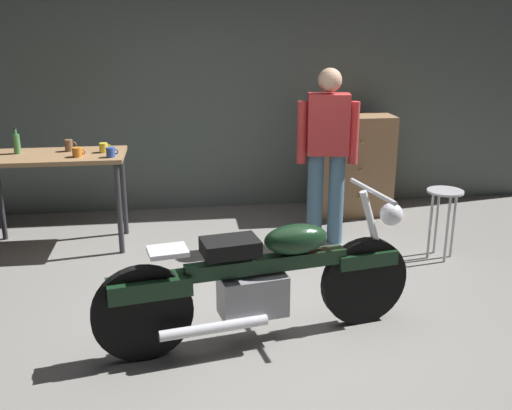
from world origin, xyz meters
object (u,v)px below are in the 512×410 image
object	(u,v)px
wooden_dresser	(354,165)
mug_orange_travel	(77,152)
mug_blue_enamel	(111,152)
motorcycle	(262,278)
person_standing	(327,149)
mug_yellow_tall	(104,148)
bottle	(17,143)
mug_brown_stoneware	(69,145)
shop_stool	(444,205)

from	to	relation	value
wooden_dresser	mug_orange_travel	xyz separation A→B (m)	(-2.81, -0.74, 0.39)
wooden_dresser	mug_blue_enamel	bearing A→B (deg)	-162.52
motorcycle	person_standing	xyz separation A→B (m)	(0.86, 1.73, 0.48)
mug_blue_enamel	mug_yellow_tall	bearing A→B (deg)	111.56
wooden_dresser	bottle	world-z (taller)	bottle
motorcycle	mug_blue_enamel	bearing A→B (deg)	112.02
mug_blue_enamel	mug_orange_travel	bearing A→B (deg)	170.09
wooden_dresser	bottle	xyz separation A→B (m)	(-3.39, -0.52, 0.45)
mug_brown_stoneware	bottle	bearing A→B (deg)	-175.16
shop_stool	mug_yellow_tall	size ratio (longest dim) A/B	5.82
mug_yellow_tall	bottle	size ratio (longest dim) A/B	0.46
motorcycle	wooden_dresser	size ratio (longest dim) A/B	1.97
person_standing	wooden_dresser	size ratio (longest dim) A/B	1.52
person_standing	mug_yellow_tall	size ratio (longest dim) A/B	15.19
mug_orange_travel	mug_blue_enamel	world-z (taller)	mug_blue_enamel
wooden_dresser	mug_brown_stoneware	distance (m)	2.99
motorcycle	person_standing	distance (m)	1.99
motorcycle	shop_stool	world-z (taller)	motorcycle
mug_orange_travel	mug_blue_enamel	xyz separation A→B (m)	(0.30, -0.05, 0.00)
mug_brown_stoneware	mug_yellow_tall	bearing A→B (deg)	-16.32
person_standing	mug_yellow_tall	distance (m)	2.08
bottle	mug_blue_enamel	bearing A→B (deg)	-17.26
shop_stool	wooden_dresser	distance (m)	1.43
shop_stool	bottle	size ratio (longest dim) A/B	2.66
mug_yellow_tall	mug_blue_enamel	distance (m)	0.23
person_standing	mug_blue_enamel	world-z (taller)	person_standing
person_standing	mug_yellow_tall	bearing A→B (deg)	2.77
motorcycle	person_standing	bearing A→B (deg)	53.28
motorcycle	mug_yellow_tall	size ratio (longest dim) A/B	19.73
shop_stool	bottle	distance (m)	3.93
motorcycle	mug_orange_travel	distance (m)	2.37
mug_yellow_tall	mug_brown_stoneware	world-z (taller)	mug_brown_stoneware
shop_stool	mug_blue_enamel	distance (m)	3.02
wooden_dresser	mug_orange_travel	bearing A→B (deg)	-165.27
mug_orange_travel	bottle	xyz separation A→B (m)	(-0.57, 0.22, 0.05)
wooden_dresser	mug_orange_travel	distance (m)	2.94
mug_blue_enamel	bottle	distance (m)	0.91
mug_blue_enamel	mug_brown_stoneware	bearing A→B (deg)	143.06
motorcycle	wooden_dresser	bearing A→B (deg)	51.31
bottle	person_standing	bearing A→B (deg)	-6.36
person_standing	mug_orange_travel	world-z (taller)	person_standing
shop_stool	mug_brown_stoneware	world-z (taller)	mug_brown_stoneware
bottle	mug_yellow_tall	bearing A→B (deg)	-4.14
mug_yellow_tall	bottle	xyz separation A→B (m)	(-0.79, 0.06, 0.05)
person_standing	mug_brown_stoneware	world-z (taller)	person_standing
mug_yellow_tall	bottle	distance (m)	0.79
mug_orange_travel	person_standing	bearing A→B (deg)	-2.50
mug_orange_travel	shop_stool	bearing A→B (deg)	-10.99
mug_blue_enamel	mug_brown_stoneware	xyz separation A→B (m)	(-0.41, 0.31, 0.01)
shop_stool	mug_brown_stoneware	xyz separation A→B (m)	(-3.34, 0.88, 0.46)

